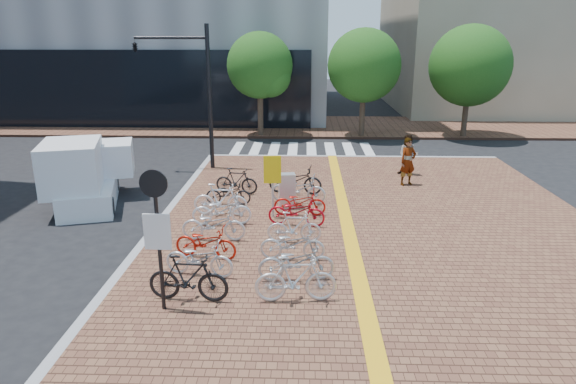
{
  "coord_description": "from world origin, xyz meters",
  "views": [
    {
      "loc": [
        0.64,
        -12.8,
        5.86
      ],
      "look_at": [
        0.14,
        2.08,
        1.3
      ],
      "focal_mm": 32.0,
      "sensor_mm": 36.0,
      "label": 1
    }
  ],
  "objects_px": {
    "pedestrian_b": "(408,155)",
    "bike_7": "(237,181)",
    "bike_0": "(188,278)",
    "traffic_light_pole": "(175,71)",
    "bike_3": "(214,224)",
    "bike_12": "(296,211)",
    "bike_14": "(298,189)",
    "bike_15": "(295,180)",
    "box_truck": "(88,174)",
    "notice_sign": "(157,224)",
    "bike_11": "(294,227)",
    "bike_9": "(296,262)",
    "bike_2": "(206,242)",
    "bike_13": "(300,202)",
    "bike_8": "(296,279)",
    "bike_4": "(222,210)",
    "bike_1": "(199,258)",
    "pedestrian_a": "(408,162)",
    "utility_box": "(287,191)",
    "bike_6": "(228,193)",
    "yellow_sign": "(273,175)",
    "bike_5": "(220,200)",
    "bike_10": "(292,244)"
  },
  "relations": [
    {
      "from": "pedestrian_b",
      "to": "utility_box",
      "type": "height_order",
      "value": "pedestrian_b"
    },
    {
      "from": "bike_11",
      "to": "box_truck",
      "type": "bearing_deg",
      "value": 63.17
    },
    {
      "from": "bike_11",
      "to": "bike_1",
      "type": "bearing_deg",
      "value": 133.11
    },
    {
      "from": "bike_12",
      "to": "bike_13",
      "type": "height_order",
      "value": "bike_12"
    },
    {
      "from": "bike_0",
      "to": "bike_13",
      "type": "bearing_deg",
      "value": -17.91
    },
    {
      "from": "bike_0",
      "to": "bike_8",
      "type": "distance_m",
      "value": 2.39
    },
    {
      "from": "bike_1",
      "to": "utility_box",
      "type": "bearing_deg",
      "value": -9.73
    },
    {
      "from": "bike_0",
      "to": "traffic_light_pole",
      "type": "distance_m",
      "value": 12.97
    },
    {
      "from": "bike_2",
      "to": "bike_12",
      "type": "xyz_separation_m",
      "value": [
        2.37,
        2.51,
        0.02
      ]
    },
    {
      "from": "bike_8",
      "to": "bike_10",
      "type": "xyz_separation_m",
      "value": [
        -0.13,
        2.23,
        -0.1
      ]
    },
    {
      "from": "bike_3",
      "to": "bike_4",
      "type": "height_order",
      "value": "bike_4"
    },
    {
      "from": "bike_2",
      "to": "bike_13",
      "type": "relative_size",
      "value": 1.0
    },
    {
      "from": "bike_0",
      "to": "bike_7",
      "type": "bearing_deg",
      "value": 4.58
    },
    {
      "from": "pedestrian_b",
      "to": "bike_7",
      "type": "bearing_deg",
      "value": -134.05
    },
    {
      "from": "bike_10",
      "to": "bike_13",
      "type": "xyz_separation_m",
      "value": [
        0.15,
        3.53,
        -0.0
      ]
    },
    {
      "from": "bike_14",
      "to": "yellow_sign",
      "type": "bearing_deg",
      "value": 161.95
    },
    {
      "from": "bike_5",
      "to": "notice_sign",
      "type": "xyz_separation_m",
      "value": [
        -0.28,
        -6.12,
        1.44
      ]
    },
    {
      "from": "bike_3",
      "to": "utility_box",
      "type": "bearing_deg",
      "value": -32.58
    },
    {
      "from": "bike_9",
      "to": "bike_11",
      "type": "relative_size",
      "value": 1.19
    },
    {
      "from": "bike_0",
      "to": "bike_2",
      "type": "bearing_deg",
      "value": 5.87
    },
    {
      "from": "bike_15",
      "to": "pedestrian_b",
      "type": "distance_m",
      "value": 5.53
    },
    {
      "from": "bike_15",
      "to": "box_truck",
      "type": "distance_m",
      "value": 7.46
    },
    {
      "from": "utility_box",
      "to": "bike_3",
      "type": "bearing_deg",
      "value": -123.66
    },
    {
      "from": "bike_3",
      "to": "bike_12",
      "type": "bearing_deg",
      "value": -60.7
    },
    {
      "from": "bike_5",
      "to": "bike_7",
      "type": "bearing_deg",
      "value": -1.54
    },
    {
      "from": "bike_15",
      "to": "box_truck",
      "type": "bearing_deg",
      "value": 108.71
    },
    {
      "from": "bike_9",
      "to": "bike_12",
      "type": "bearing_deg",
      "value": -5.49
    },
    {
      "from": "bike_2",
      "to": "bike_8",
      "type": "bearing_deg",
      "value": -120.96
    },
    {
      "from": "bike_6",
      "to": "bike_9",
      "type": "height_order",
      "value": "bike_9"
    },
    {
      "from": "box_truck",
      "to": "bike_11",
      "type": "bearing_deg",
      "value": -26.19
    },
    {
      "from": "bike_12",
      "to": "bike_15",
      "type": "bearing_deg",
      "value": 10.01
    },
    {
      "from": "bike_6",
      "to": "pedestrian_a",
      "type": "bearing_deg",
      "value": -67.22
    },
    {
      "from": "bike_1",
      "to": "bike_2",
      "type": "relative_size",
      "value": 1.02
    },
    {
      "from": "bike_4",
      "to": "traffic_light_pole",
      "type": "xyz_separation_m",
      "value": [
        -2.99,
        7.23,
        3.78
      ]
    },
    {
      "from": "bike_2",
      "to": "bike_3",
      "type": "bearing_deg",
      "value": 12.14
    },
    {
      "from": "bike_6",
      "to": "pedestrian_a",
      "type": "relative_size",
      "value": 0.84
    },
    {
      "from": "bike_9",
      "to": "bike_13",
      "type": "height_order",
      "value": "bike_9"
    },
    {
      "from": "bike_14",
      "to": "bike_15",
      "type": "bearing_deg",
      "value": 16.16
    },
    {
      "from": "bike_3",
      "to": "bike_4",
      "type": "relative_size",
      "value": 1.0
    },
    {
      "from": "utility_box",
      "to": "box_truck",
      "type": "height_order",
      "value": "box_truck"
    },
    {
      "from": "bike_0",
      "to": "bike_2",
      "type": "distance_m",
      "value": 2.31
    },
    {
      "from": "utility_box",
      "to": "traffic_light_pole",
      "type": "relative_size",
      "value": 0.2
    },
    {
      "from": "bike_11",
      "to": "bike_9",
      "type": "bearing_deg",
      "value": -178.27
    },
    {
      "from": "bike_15",
      "to": "box_truck",
      "type": "height_order",
      "value": "box_truck"
    },
    {
      "from": "bike_13",
      "to": "bike_14",
      "type": "distance_m",
      "value": 1.29
    },
    {
      "from": "bike_3",
      "to": "notice_sign",
      "type": "relative_size",
      "value": 0.59
    },
    {
      "from": "utility_box",
      "to": "bike_8",
      "type": "bearing_deg",
      "value": -86.29
    },
    {
      "from": "bike_1",
      "to": "pedestrian_a",
      "type": "relative_size",
      "value": 0.93
    },
    {
      "from": "bike_10",
      "to": "notice_sign",
      "type": "bearing_deg",
      "value": 136.24
    },
    {
      "from": "box_truck",
      "to": "bike_14",
      "type": "bearing_deg",
      "value": -0.08
    }
  ]
}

